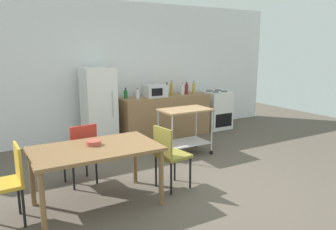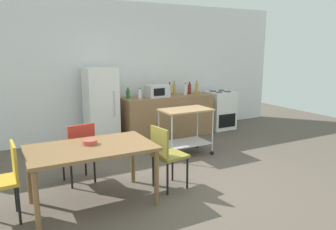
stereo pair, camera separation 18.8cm
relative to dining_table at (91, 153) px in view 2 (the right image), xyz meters
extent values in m
plane|color=brown|center=(1.42, -0.19, -0.67)|extent=(12.00, 12.00, 0.00)
cube|color=white|center=(1.42, 3.01, 0.78)|extent=(8.40, 0.12, 2.90)
cube|color=olive|center=(2.32, 2.41, -0.22)|extent=(2.00, 0.64, 0.90)
cube|color=brown|center=(0.00, 0.00, 0.06)|extent=(1.50, 0.90, 0.04)
cylinder|color=brown|center=(-0.69, -0.39, -0.32)|extent=(0.06, 0.06, 0.71)
cylinder|color=brown|center=(0.69, -0.39, -0.32)|extent=(0.06, 0.06, 0.71)
cylinder|color=brown|center=(-0.69, 0.39, -0.32)|extent=(0.06, 0.06, 0.71)
cylinder|color=brown|center=(0.69, 0.39, -0.32)|extent=(0.06, 0.06, 0.71)
cube|color=olive|center=(1.08, -0.02, -0.20)|extent=(0.45, 0.45, 0.04)
cube|color=olive|center=(0.90, -0.05, 0.02)|extent=(0.08, 0.38, 0.40)
cylinder|color=black|center=(1.27, -0.17, -0.45)|extent=(0.03, 0.03, 0.45)
cylinder|color=black|center=(1.22, 0.17, -0.45)|extent=(0.03, 0.03, 0.45)
cylinder|color=black|center=(0.94, -0.22, -0.45)|extent=(0.03, 0.03, 0.45)
cylinder|color=black|center=(0.89, 0.12, -0.45)|extent=(0.03, 0.03, 0.45)
cube|color=gold|center=(-0.85, 0.07, 0.02)|extent=(0.05, 0.38, 0.40)
cylinder|color=black|center=(-0.86, 0.24, -0.45)|extent=(0.03, 0.03, 0.45)
cylinder|color=black|center=(-0.85, -0.10, -0.45)|extent=(0.03, 0.03, 0.45)
cube|color=#B72D23|center=(0.00, 0.78, -0.20)|extent=(0.45, 0.45, 0.04)
cube|color=#B72D23|center=(0.03, 0.60, 0.02)|extent=(0.38, 0.08, 0.40)
cylinder|color=black|center=(0.15, 0.97, -0.45)|extent=(0.03, 0.03, 0.45)
cylinder|color=black|center=(-0.19, 0.92, -0.45)|extent=(0.03, 0.03, 0.45)
cylinder|color=black|center=(0.19, 0.63, -0.45)|extent=(0.03, 0.03, 0.45)
cylinder|color=black|center=(-0.14, 0.59, -0.45)|extent=(0.03, 0.03, 0.45)
cube|color=white|center=(3.77, 2.43, -0.22)|extent=(0.60, 0.60, 0.90)
cube|color=black|center=(3.77, 2.12, -0.42)|extent=(0.48, 0.01, 0.32)
cylinder|color=#47474C|center=(3.64, 2.31, 0.24)|extent=(0.16, 0.16, 0.02)
cylinder|color=#47474C|center=(3.90, 2.31, 0.24)|extent=(0.16, 0.16, 0.02)
cylinder|color=#47474C|center=(3.64, 2.55, 0.24)|extent=(0.16, 0.16, 0.02)
cylinder|color=#47474C|center=(3.90, 2.55, 0.24)|extent=(0.16, 0.16, 0.02)
cube|color=white|center=(0.87, 2.51, 0.10)|extent=(0.60, 0.60, 1.55)
cylinder|color=silver|center=(1.05, 2.19, 0.18)|extent=(0.02, 0.02, 0.50)
cube|color=#A37A51|center=(2.01, 1.11, 0.16)|extent=(0.90, 0.56, 0.03)
cube|color=silver|center=(2.01, 1.11, -0.45)|extent=(0.83, 0.52, 0.02)
cylinder|color=silver|center=(1.59, 0.86, -0.22)|extent=(0.02, 0.02, 0.76)
sphere|color=black|center=(1.59, 0.86, -0.64)|extent=(0.07, 0.07, 0.07)
cylinder|color=silver|center=(2.43, 0.86, -0.22)|extent=(0.02, 0.02, 0.76)
sphere|color=black|center=(2.43, 0.86, -0.64)|extent=(0.07, 0.07, 0.07)
cylinder|color=silver|center=(1.59, 1.36, -0.22)|extent=(0.02, 0.02, 0.76)
sphere|color=black|center=(1.59, 1.36, -0.64)|extent=(0.07, 0.07, 0.07)
cylinder|color=silver|center=(2.43, 1.36, -0.22)|extent=(0.02, 0.02, 0.76)
sphere|color=black|center=(2.43, 1.36, -0.64)|extent=(0.07, 0.07, 0.07)
cylinder|color=#1E6628|center=(1.45, 2.50, 0.31)|extent=(0.07, 0.07, 0.17)
cylinder|color=#1E6628|center=(1.45, 2.50, 0.42)|extent=(0.03, 0.03, 0.04)
cylinder|color=black|center=(1.45, 2.50, 0.44)|extent=(0.04, 0.04, 0.01)
cylinder|color=silver|center=(1.65, 2.35, 0.31)|extent=(0.08, 0.08, 0.16)
cylinder|color=silver|center=(1.65, 2.35, 0.41)|extent=(0.04, 0.04, 0.05)
cylinder|color=black|center=(1.65, 2.35, 0.44)|extent=(0.04, 0.04, 0.01)
cube|color=silver|center=(2.06, 2.36, 0.36)|extent=(0.46, 0.34, 0.26)
cube|color=black|center=(2.02, 2.18, 0.36)|extent=(0.25, 0.01, 0.16)
cylinder|color=maroon|center=(2.41, 2.46, 0.34)|extent=(0.06, 0.06, 0.22)
cylinder|color=maroon|center=(2.41, 2.46, 0.48)|extent=(0.03, 0.03, 0.06)
cylinder|color=black|center=(2.41, 2.46, 0.51)|extent=(0.03, 0.03, 0.01)
cylinder|color=gold|center=(2.55, 2.51, 0.35)|extent=(0.07, 0.07, 0.25)
cylinder|color=gold|center=(2.55, 2.51, 0.50)|extent=(0.03, 0.03, 0.04)
cylinder|color=black|center=(2.55, 2.51, 0.53)|extent=(0.03, 0.03, 0.01)
cylinder|color=silver|center=(2.74, 2.34, 0.33)|extent=(0.07, 0.07, 0.19)
cylinder|color=silver|center=(2.74, 2.34, 0.45)|extent=(0.03, 0.03, 0.06)
cylinder|color=black|center=(2.74, 2.34, 0.49)|extent=(0.03, 0.03, 0.01)
cylinder|color=maroon|center=(2.89, 2.41, 0.34)|extent=(0.08, 0.08, 0.22)
cylinder|color=maroon|center=(2.89, 2.41, 0.47)|extent=(0.03, 0.03, 0.04)
cylinder|color=black|center=(2.89, 2.41, 0.50)|extent=(0.04, 0.04, 0.01)
cylinder|color=gold|center=(3.05, 2.36, 0.35)|extent=(0.07, 0.07, 0.24)
cylinder|color=gold|center=(3.05, 2.36, 0.49)|extent=(0.03, 0.03, 0.05)
cylinder|color=black|center=(3.05, 2.36, 0.52)|extent=(0.03, 0.03, 0.01)
cylinder|color=#B24C3F|center=(0.01, 0.09, 0.11)|extent=(0.18, 0.18, 0.06)
camera|label=1|loc=(-1.10, -3.65, 1.24)|focal=34.42mm
camera|label=2|loc=(-0.93, -3.74, 1.24)|focal=34.42mm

